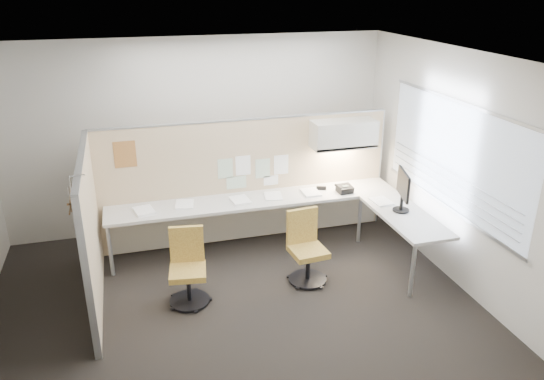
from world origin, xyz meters
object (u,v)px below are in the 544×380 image
object	(u,v)px
desk	(282,209)
phone	(344,189)
chair_left	(188,269)
monitor	(403,189)
chair_right	(306,249)

from	to	relation	value
desk	phone	xyz separation A→B (m)	(0.92, 0.02, 0.18)
phone	desk	bearing A→B (deg)	176.13
chair_left	monitor	size ratio (longest dim) A/B	1.64
monitor	phone	bearing A→B (deg)	44.53
chair_left	phone	size ratio (longest dim) A/B	3.91
monitor	phone	xyz separation A→B (m)	(-0.45, 0.79, -0.26)
chair_right	monitor	xyz separation A→B (m)	(1.32, 0.09, 0.62)
chair_left	chair_right	size ratio (longest dim) A/B	0.98
chair_left	phone	world-z (taller)	chair_left
desk	phone	world-z (taller)	phone
desk	monitor	bearing A→B (deg)	-29.25
chair_right	phone	size ratio (longest dim) A/B	3.98
chair_right	chair_left	bearing A→B (deg)	177.55
desk	phone	bearing A→B (deg)	1.55
chair_left	phone	bearing A→B (deg)	30.74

